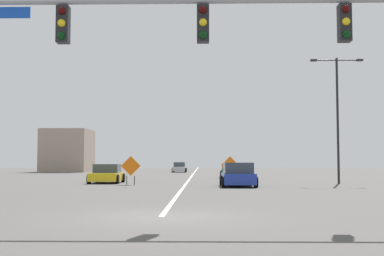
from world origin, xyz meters
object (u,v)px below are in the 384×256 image
Objects in this scene: construction_sign_left_shoulder at (131,167)px; car_green_mid at (231,171)px; street_lamp_far_right at (337,109)px; construction_sign_right_lane at (230,166)px; car_blue_distant at (238,175)px; car_yellow_approaching at (107,174)px; car_silver_near at (180,168)px; traffic_signal_assembly at (275,35)px.

construction_sign_left_shoulder is 0.47× the size of car_green_mid.
street_lamp_far_right reaches higher than construction_sign_right_lane.
car_blue_distant reaches higher than car_green_mid.
car_silver_near is at bearing 84.58° from car_yellow_approaching.
car_blue_distant is (-0.55, -16.98, 0.07)m from car_green_mid.
street_lamp_far_right is 14.94m from car_green_mid.
traffic_signal_assembly is 59.04m from car_silver_near.
street_lamp_far_right is 39.61m from car_silver_near.
car_green_mid is (0.77, 12.24, -0.55)m from construction_sign_right_lane.
construction_sign_left_shoulder is at bearing -53.62° from car_yellow_approaching.
car_yellow_approaching is (-3.48, -36.66, -0.04)m from car_silver_near.
car_silver_near is 1.16× the size of car_blue_distant.
street_lamp_far_right reaches higher than car_yellow_approaching.
construction_sign_left_shoulder reaches higher than car_yellow_approaching.
traffic_signal_assembly reaches higher than car_green_mid.
construction_sign_right_lane is 0.48× the size of car_yellow_approaching.
car_yellow_approaching is at bearing 178.27° from construction_sign_right_lane.
construction_sign_left_shoulder is 3.56m from car_yellow_approaching.
street_lamp_far_right is 1.91× the size of car_silver_near.
car_green_mid is (9.45, 11.97, 0.02)m from car_yellow_approaching.
traffic_signal_assembly is 8.47× the size of construction_sign_left_shoulder.
street_lamp_far_right is at bearing -71.27° from car_silver_near.
construction_sign_right_lane is 0.48× the size of car_blue_distant.
construction_sign_left_shoulder is 0.41× the size of car_silver_near.
car_yellow_approaching is at bearing 111.75° from traffic_signal_assembly.
car_blue_distant is (6.81, -2.18, -0.47)m from construction_sign_left_shoulder.
construction_sign_right_lane reaches higher than construction_sign_left_shoulder.
street_lamp_far_right reaches higher than car_silver_near.
car_silver_near is (-12.64, 37.27, -4.48)m from street_lamp_far_right.
street_lamp_far_right is (7.35, 21.36, 0.11)m from traffic_signal_assembly.
traffic_signal_assembly is 8.41× the size of construction_sign_right_lane.
construction_sign_right_lane is at bearing -81.99° from car_silver_near.
street_lamp_far_right is 2.21× the size of car_blue_distant.
traffic_signal_assembly is at bearing -108.98° from street_lamp_far_right.
traffic_signal_assembly is 4.04× the size of car_yellow_approaching.
car_yellow_approaching is at bearing 150.63° from car_blue_distant.
car_green_mid is at bearing 88.86° from traffic_signal_assembly.
car_silver_near is 1.16× the size of car_yellow_approaching.
traffic_signal_assembly reaches higher than construction_sign_right_lane.
construction_sign_left_shoulder is (-14.03, -2.21, -3.97)m from street_lamp_far_right.
construction_sign_left_shoulder is at bearing 162.26° from car_blue_distant.
construction_sign_right_lane is (-7.44, 0.35, -3.96)m from street_lamp_far_right.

